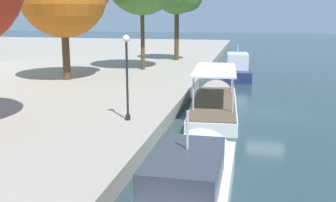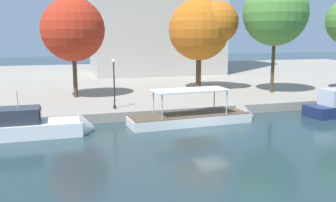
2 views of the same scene
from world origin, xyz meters
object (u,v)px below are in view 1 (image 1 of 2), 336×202
object	(u,v)px
motor_yacht_2	(237,71)
tour_boat_1	(214,106)
motor_yacht_0	(191,184)
lamp_post	(127,71)

from	to	relation	value
motor_yacht_2	tour_boat_1	bearing A→B (deg)	171.84
motor_yacht_0	lamp_post	bearing A→B (deg)	32.89
tour_boat_1	motor_yacht_2	bearing A→B (deg)	-7.07
motor_yacht_2	lamp_post	xyz separation A→B (m)	(-21.50, 4.95, 2.86)
motor_yacht_2	lamp_post	world-z (taller)	lamp_post
motor_yacht_0	motor_yacht_2	world-z (taller)	motor_yacht_0
motor_yacht_0	motor_yacht_2	distance (m)	28.44
tour_boat_1	lamp_post	bearing A→B (deg)	146.14
motor_yacht_0	tour_boat_1	bearing A→B (deg)	1.89
tour_boat_1	motor_yacht_2	xyz separation A→B (m)	(14.62, -0.92, 0.41)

